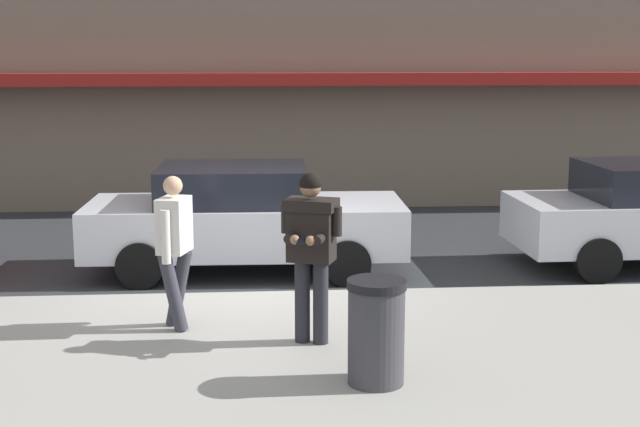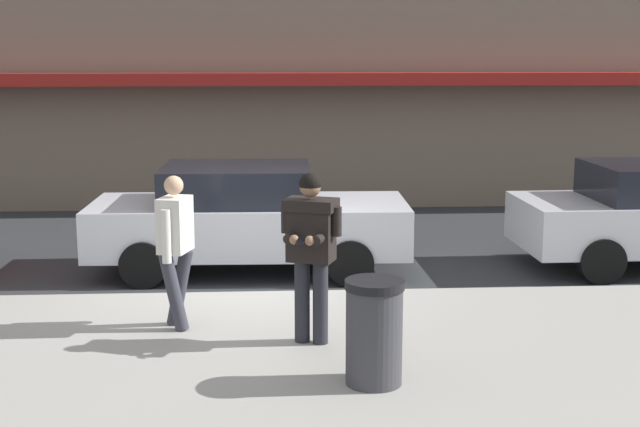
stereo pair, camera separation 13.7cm
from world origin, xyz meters
TOP-DOWN VIEW (x-y plane):
  - ground_plane at (0.00, 0.00)m, footprint 80.00×80.00m
  - sidewalk at (1.00, -2.85)m, footprint 32.00×5.30m
  - curb_paint_line at (1.00, 0.05)m, footprint 28.00×0.12m
  - parked_sedan_mid at (-0.07, 1.41)m, footprint 4.54×2.02m
  - man_texting_on_phone at (0.67, -2.24)m, footprint 0.61×0.65m
  - pedestrian_in_light_coat at (-0.78, -1.63)m, footprint 0.40×0.58m
  - trash_bin at (1.19, -3.43)m, footprint 0.55×0.55m

SIDE VIEW (x-z plane):
  - ground_plane at x=0.00m, z-range 0.00..0.00m
  - curb_paint_line at x=1.00m, z-range 0.00..0.01m
  - sidewalk at x=1.00m, z-range 0.00..0.14m
  - trash_bin at x=1.19m, z-range 0.14..1.12m
  - parked_sedan_mid at x=-0.07m, z-range 0.02..1.56m
  - pedestrian_in_light_coat at x=-0.78m, z-range 0.26..1.96m
  - man_texting_on_phone at x=0.67m, z-range 0.35..2.15m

